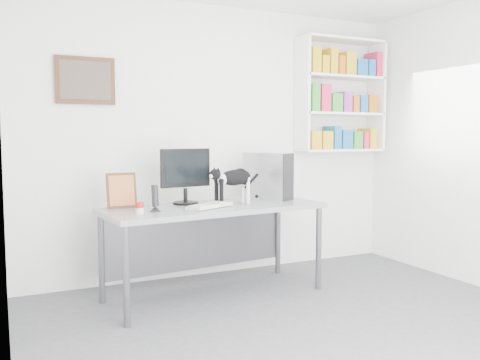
# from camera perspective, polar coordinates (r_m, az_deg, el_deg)

# --- Properties ---
(room) EXTENTS (4.01, 4.01, 2.70)m
(room) POSITION_cam_1_polar(r_m,az_deg,el_deg) (3.42, 10.77, 3.93)
(room) COLOR #595A5F
(room) RESTS_ON ground
(bookshelf) EXTENTS (1.03, 0.28, 1.24)m
(bookshelf) POSITION_cam_1_polar(r_m,az_deg,el_deg) (5.76, 11.26, 9.29)
(bookshelf) COLOR white
(bookshelf) RESTS_ON room
(wall_art) EXTENTS (0.52, 0.04, 0.42)m
(wall_art) POSITION_cam_1_polar(r_m,az_deg,el_deg) (4.81, -16.97, 10.64)
(wall_art) COLOR #4B2A18
(wall_art) RESTS_ON room
(desk) EXTENTS (1.99, 0.94, 0.80)m
(desk) POSITION_cam_1_polar(r_m,az_deg,el_deg) (4.50, -2.85, -7.95)
(desk) COLOR slate
(desk) RESTS_ON room
(monitor) EXTENTS (0.50, 0.29, 0.50)m
(monitor) POSITION_cam_1_polar(r_m,az_deg,el_deg) (4.52, -6.17, 0.46)
(monitor) COLOR black
(monitor) RESTS_ON desk
(keyboard) EXTENTS (0.46, 0.34, 0.03)m
(keyboard) POSITION_cam_1_polar(r_m,az_deg,el_deg) (4.30, -3.42, -2.90)
(keyboard) COLOR beige
(keyboard) RESTS_ON desk
(pc_tower) EXTENTS (0.39, 0.49, 0.45)m
(pc_tower) POSITION_cam_1_polar(r_m,az_deg,el_deg) (4.84, 3.13, 0.45)
(pc_tower) COLOR silver
(pc_tower) RESTS_ON desk
(speaker) EXTENTS (0.10, 0.10, 0.22)m
(speaker) POSITION_cam_1_polar(r_m,az_deg,el_deg) (4.13, -9.52, -1.97)
(speaker) COLOR black
(speaker) RESTS_ON desk
(leaning_print) EXTENTS (0.25, 0.11, 0.31)m
(leaning_print) POSITION_cam_1_polar(r_m,az_deg,el_deg) (4.38, -13.17, -1.07)
(leaning_print) COLOR #4B2A18
(leaning_print) RESTS_ON desk
(soup_can) EXTENTS (0.07, 0.07, 0.10)m
(soup_can) POSITION_cam_1_polar(r_m,az_deg,el_deg) (4.01, -11.20, -3.12)
(soup_can) COLOR #9E1B0D
(soup_can) RESTS_ON desk
(cat) EXTENTS (0.54, 0.32, 0.33)m
(cat) POSITION_cam_1_polar(r_m,az_deg,el_deg) (4.43, -0.72, -0.76)
(cat) COLOR black
(cat) RESTS_ON desk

